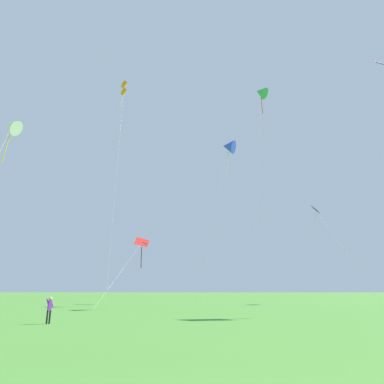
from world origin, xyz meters
TOP-DOWN VIEW (x-y plane):
  - kite_green_small at (7.53, 37.41)m, footprint 5.23×11.46m
  - kite_red_high at (-7.43, 35.83)m, footprint 2.61×11.31m
  - kite_white_distant at (-13.36, 17.57)m, footprint 1.89×6.45m
  - kite_blue_delta at (2.16, 29.14)m, footprint 4.15×6.36m
  - kite_orange_box at (-9.93, 33.41)m, footprint 2.18×8.98m
  - kite_black_large at (13.17, 37.05)m, footprint 3.94×7.14m
  - person_child_small at (-7.71, 13.43)m, footprint 0.31×0.30m

SIDE VIEW (x-z plane):
  - person_child_small at x=-7.71m, z-range 0.12..1.28m
  - kite_red_high at x=-7.43m, z-range 2.40..9.77m
  - kite_black_large at x=13.17m, z-range 4.50..15.68m
  - kite_white_distant at x=-13.36m, z-range 5.63..18.28m
  - kite_blue_delta at x=2.16m, z-range 7.28..23.55m
  - kite_orange_box at x=-9.93m, z-range 11.94..37.99m
  - kite_green_small at x=7.53m, z-range 12.90..40.81m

